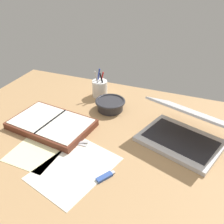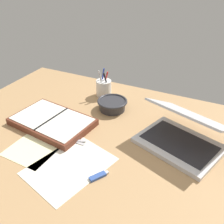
# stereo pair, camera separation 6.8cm
# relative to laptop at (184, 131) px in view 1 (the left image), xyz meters

# --- Properties ---
(desk_top) EXTENTS (1.40, 1.00, 0.02)m
(desk_top) POSITION_rel_laptop_xyz_m (-0.33, -0.10, -0.06)
(desk_top) COLOR tan
(desk_top) RESTS_ON ground
(laptop) EXTENTS (0.38, 0.36, 0.17)m
(laptop) POSITION_rel_laptop_xyz_m (0.00, 0.00, 0.00)
(laptop) COLOR silver
(laptop) RESTS_ON desk_top
(bowl) EXTENTS (0.15, 0.15, 0.05)m
(bowl) POSITION_rel_laptop_xyz_m (-0.37, 0.12, -0.02)
(bowl) COLOR #2D2D33
(bowl) RESTS_ON desk_top
(pen_cup) EXTENTS (0.08, 0.08, 0.15)m
(pen_cup) POSITION_rel_laptop_xyz_m (-0.47, 0.23, -0.00)
(pen_cup) COLOR white
(pen_cup) RESTS_ON desk_top
(planner) EXTENTS (0.37, 0.26, 0.03)m
(planner) POSITION_rel_laptop_xyz_m (-0.55, -0.12, -0.03)
(planner) COLOR brown
(planner) RESTS_ON desk_top
(scissors) EXTENTS (0.13, 0.07, 0.01)m
(scissors) POSITION_rel_laptop_xyz_m (-0.44, -0.19, -0.04)
(scissors) COLOR #B7B7BC
(scissors) RESTS_ON desk_top
(paper_sheet_front) EXTENTS (0.29, 0.34, 0.00)m
(paper_sheet_front) POSITION_rel_laptop_xyz_m (-0.33, -0.30, -0.05)
(paper_sheet_front) COLOR silver
(paper_sheet_front) RESTS_ON desk_top
(paper_sheet_beside_planner) EXTENTS (0.19, 0.25, 0.00)m
(paper_sheet_beside_planner) POSITION_rel_laptop_xyz_m (-0.51, -0.26, -0.05)
(paper_sheet_beside_planner) COLOR #F4EFB2
(paper_sheet_beside_planner) RESTS_ON desk_top
(usb_drive) EXTENTS (0.05, 0.07, 0.01)m
(usb_drive) POSITION_rel_laptop_xyz_m (-0.22, -0.30, -0.04)
(usb_drive) COLOR #33519E
(usb_drive) RESTS_ON desk_top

